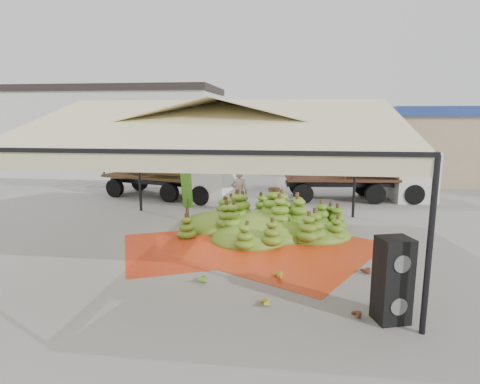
# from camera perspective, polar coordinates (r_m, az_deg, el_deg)

# --- Properties ---
(ground) EXTENTS (90.00, 90.00, 0.00)m
(ground) POSITION_cam_1_polar(r_m,az_deg,el_deg) (11.25, -2.02, -7.91)
(ground) COLOR slate
(ground) RESTS_ON ground
(canopy_tent) EXTENTS (8.10, 8.10, 4.00)m
(canopy_tent) POSITION_cam_1_polar(r_m,az_deg,el_deg) (10.67, -2.13, 9.15)
(canopy_tent) COLOR black
(canopy_tent) RESTS_ON ground
(building_white) EXTENTS (14.30, 6.30, 5.40)m
(building_white) POSITION_cam_1_polar(r_m,az_deg,el_deg) (27.21, -18.40, 8.27)
(building_white) COLOR silver
(building_white) RESTS_ON ground
(building_tan) EXTENTS (6.30, 5.30, 4.10)m
(building_tan) POSITION_cam_1_polar(r_m,az_deg,el_deg) (24.96, 26.83, 6.05)
(building_tan) COLOR tan
(building_tan) RESTS_ON ground
(tarp_left) EXTENTS (4.87, 4.77, 0.01)m
(tarp_left) POSITION_cam_1_polar(r_m,az_deg,el_deg) (11.31, -6.40, -7.84)
(tarp_left) COLOR red
(tarp_left) RESTS_ON ground
(tarp_right) EXTENTS (5.94, 6.02, 0.01)m
(tarp_right) POSITION_cam_1_polar(r_m,az_deg,el_deg) (11.15, 6.40, -8.10)
(tarp_right) COLOR red
(tarp_right) RESTS_ON ground
(banana_heap) EXTENTS (6.92, 6.28, 1.23)m
(banana_heap) POSITION_cam_1_polar(r_m,az_deg,el_deg) (12.68, 3.70, -2.90)
(banana_heap) COLOR #4B6F17
(banana_heap) RESTS_ON ground
(hand_yellow_a) EXTENTS (0.56, 0.51, 0.21)m
(hand_yellow_a) POSITION_cam_1_polar(r_m,az_deg,el_deg) (9.20, 4.94, -11.57)
(hand_yellow_a) COLOR gold
(hand_yellow_a) RESTS_ON ground
(hand_yellow_b) EXTENTS (0.50, 0.45, 0.19)m
(hand_yellow_b) POSITION_cam_1_polar(r_m,az_deg,el_deg) (7.98, 3.05, -15.24)
(hand_yellow_b) COLOR gold
(hand_yellow_b) RESTS_ON ground
(hand_red_a) EXTENTS (0.60, 0.57, 0.21)m
(hand_red_a) POSITION_cam_1_polar(r_m,az_deg,el_deg) (9.94, 17.05, -10.28)
(hand_red_a) COLOR #5A2814
(hand_red_a) RESTS_ON ground
(hand_red_b) EXTENTS (0.42, 0.36, 0.17)m
(hand_red_b) POSITION_cam_1_polar(r_m,az_deg,el_deg) (7.84, 15.80, -16.23)
(hand_red_b) COLOR #613116
(hand_red_b) RESTS_ON ground
(hand_green) EXTENTS (0.49, 0.42, 0.21)m
(hand_green) POSITION_cam_1_polar(r_m,az_deg,el_deg) (9.06, -5.92, -11.94)
(hand_green) COLOR #4D831B
(hand_green) RESTS_ON ground
(hanging_bunches) EXTENTS (1.74, 0.24, 0.20)m
(hanging_bunches) POSITION_cam_1_polar(r_m,az_deg,el_deg) (9.73, -2.83, 4.99)
(hanging_bunches) COLOR #4A7B19
(hanging_bunches) RESTS_ON ground
(speaker_stack) EXTENTS (0.67, 0.63, 1.53)m
(speaker_stack) POSITION_cam_1_polar(r_m,az_deg,el_deg) (7.66, 20.89, -11.60)
(speaker_stack) COLOR black
(speaker_stack) RESTS_ON ground
(banana_leaves) EXTENTS (0.96, 1.36, 3.70)m
(banana_leaves) POSITION_cam_1_polar(r_m,az_deg,el_deg) (13.82, -7.64, -4.46)
(banana_leaves) COLOR #32761F
(banana_leaves) RESTS_ON ground
(vendor) EXTENTS (0.69, 0.51, 1.73)m
(vendor) POSITION_cam_1_polar(r_m,az_deg,el_deg) (14.57, -0.12, -0.09)
(vendor) COLOR gray
(vendor) RESTS_ON ground
(truck_left) EXTENTS (6.39, 3.61, 2.08)m
(truck_left) POSITION_cam_1_polar(r_m,az_deg,el_deg) (18.05, -9.22, 3.19)
(truck_left) COLOR #4A3018
(truck_left) RESTS_ON ground
(truck_right) EXTENTS (6.41, 2.70, 2.14)m
(truck_right) POSITION_cam_1_polar(r_m,az_deg,el_deg) (18.26, 17.23, 3.06)
(truck_right) COLOR #462517
(truck_right) RESTS_ON ground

